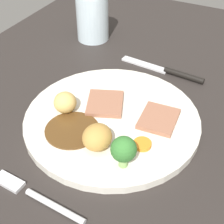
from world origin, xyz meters
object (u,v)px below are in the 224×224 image
object	(u,v)px
dinner_plate	(112,120)
roast_potato_left	(97,137)
meat_slice_under	(159,119)
water_glass	(92,17)
knife	(169,71)
roast_potato_right	(67,101)
broccoli_floret	(124,150)
carrot_coin_front	(142,144)
meat_slice_main	(105,103)
fork	(35,196)

from	to	relation	value
dinner_plate	roast_potato_left	distance (cm)	7.76
meat_slice_under	water_glass	size ratio (longest dim) A/B	0.65
knife	roast_potato_right	bearing A→B (deg)	66.91
roast_potato_left	roast_potato_right	size ratio (longest dim) A/B	1.25
broccoli_floret	knife	distance (cm)	28.60
meat_slice_under	water_glass	world-z (taller)	water_glass
knife	carrot_coin_front	bearing A→B (deg)	104.50
dinner_plate	roast_potato_right	world-z (taller)	roast_potato_right
meat_slice_under	knife	distance (cm)	17.16
roast_potato_left	roast_potato_right	world-z (taller)	roast_potato_left
water_glass	roast_potato_left	bearing A→B (deg)	-149.61
meat_slice_main	fork	bearing A→B (deg)	-179.69
dinner_plate	broccoli_floret	xyz separation A→B (cm)	(-8.93, -6.33, 3.85)
water_glass	meat_slice_under	bearing A→B (deg)	-132.08
dinner_plate	knife	xyz separation A→B (cm)	(19.24, -3.52, -0.25)
roast_potato_right	water_glass	xyz separation A→B (cm)	(27.45, 10.31, 2.14)
roast_potato_left	carrot_coin_front	distance (cm)	7.07
dinner_plate	roast_potato_right	size ratio (longest dim) A/B	7.60
meat_slice_main	carrot_coin_front	xyz separation A→B (cm)	(-6.30, -9.79, -0.06)
fork	knife	distance (cm)	38.21
roast_potato_left	meat_slice_under	bearing A→B (deg)	-32.64
fork	water_glass	bearing A→B (deg)	-66.68
roast_potato_left	fork	bearing A→B (deg)	162.53
meat_slice_main	fork	xyz separation A→B (cm)	(-20.75, -0.11, -1.41)
meat_slice_under	roast_potato_left	size ratio (longest dim) A/B	1.41
broccoli_floret	roast_potato_left	bearing A→B (deg)	71.73
water_glass	meat_slice_main	bearing A→B (deg)	-146.31
meat_slice_under	broccoli_floret	xyz separation A→B (cm)	(-11.51, 1.12, 2.75)
water_glass	carrot_coin_front	bearing A→B (deg)	-139.48
broccoli_floret	dinner_plate	bearing A→B (deg)	35.31
fork	water_glass	world-z (taller)	water_glass
fork	knife	size ratio (longest dim) A/B	0.83
meat_slice_main	water_glass	size ratio (longest dim) A/B	0.65
carrot_coin_front	water_glass	distance (cm)	39.31
dinner_plate	knife	distance (cm)	19.56
meat_slice_under	roast_potato_left	xyz separation A→B (cm)	(-9.81, 6.28, 1.50)
meat_slice_under	roast_potato_right	xyz separation A→B (cm)	(-4.35, 15.27, 1.43)
roast_potato_left	water_glass	distance (cm)	38.21
meat_slice_under	broccoli_floret	distance (cm)	11.89
roast_potato_left	water_glass	xyz separation A→B (cm)	(32.91, 19.30, 2.08)
dinner_plate	broccoli_floret	size ratio (longest dim) A/B	5.77
meat_slice_under	knife	size ratio (longest dim) A/B	0.37
meat_slice_main	carrot_coin_front	world-z (taller)	meat_slice_main
dinner_plate	roast_potato_left	bearing A→B (deg)	-170.88
water_glass	fork	bearing A→B (deg)	-160.39
meat_slice_under	knife	xyz separation A→B (cm)	(16.65, 3.92, -1.35)
carrot_coin_front	water_glass	bearing A→B (deg)	40.52
fork	water_glass	xyz separation A→B (cm)	(44.21, 15.75, 4.98)
broccoli_floret	water_glass	world-z (taller)	water_glass
dinner_plate	fork	bearing A→B (deg)	172.63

